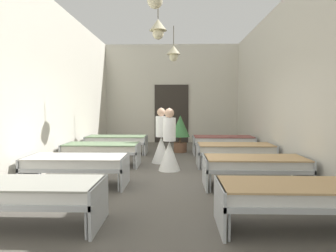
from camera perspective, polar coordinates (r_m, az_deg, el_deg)
name	(u,v)px	position (r m, az deg, el deg)	size (l,w,h in m)	color
ground_plane	(167,177)	(6.67, -0.25, -9.79)	(6.07, 12.37, 0.10)	#59544C
room_shell	(168,86)	(7.72, 0.05, 7.70)	(5.87, 11.97, 4.06)	beige
bed_left_row_0	(26,192)	(4.24, -25.62, -11.39)	(1.90, 0.84, 0.57)	#B7BCC1
bed_right_row_0	(295,195)	(4.06, 23.29, -12.00)	(1.90, 0.84, 0.57)	#B7BCC1
bed_left_row_1	(77,163)	(5.95, -17.15, -6.84)	(1.90, 0.84, 0.57)	#B7BCC1
bed_right_row_1	(255,164)	(5.82, 16.36, -7.05)	(1.90, 0.84, 0.57)	#B7BCC1
bed_left_row_2	(102,149)	(7.75, -12.60, -4.28)	(1.90, 0.84, 0.57)	#B7BCC1
bed_right_row_2	(235,149)	(7.65, 12.75, -4.39)	(1.90, 0.84, 0.57)	#B7BCC1
bed_left_row_3	(117,140)	(9.58, -9.80, -2.69)	(1.90, 0.84, 0.57)	#B7BCC1
bed_right_row_3	(223,140)	(9.51, 10.56, -2.75)	(1.90, 0.84, 0.57)	#B7BCC1
nurse_near_aisle	(161,143)	(7.97, -1.31, -3.31)	(0.52, 0.52, 1.49)	white
nurse_mid_aisle	(169,148)	(7.02, 0.26, -4.29)	(0.52, 0.52, 1.49)	white
potted_plant	(180,130)	(9.77, 2.38, -0.75)	(0.62, 0.62, 1.22)	brown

